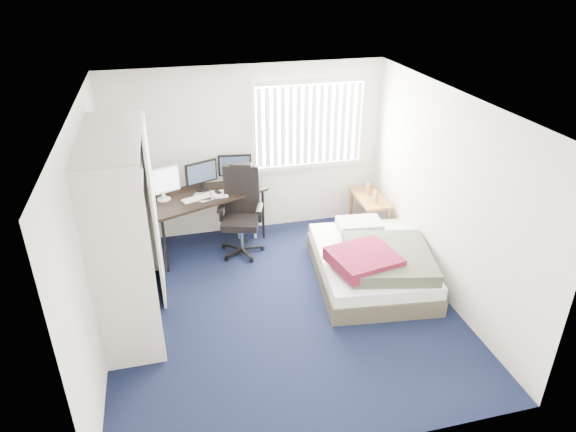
{
  "coord_description": "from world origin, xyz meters",
  "views": [
    {
      "loc": [
        -1.16,
        -4.91,
        3.83
      ],
      "look_at": [
        0.17,
        0.4,
        1.02
      ],
      "focal_mm": 32.0,
      "sensor_mm": 36.0,
      "label": 1
    }
  ],
  "objects_px": {
    "office_chair": "(242,219)",
    "bed": "(372,263)",
    "nightstand": "(370,201)",
    "desk": "(203,191)"
  },
  "relations": [
    {
      "from": "desk",
      "to": "office_chair",
      "type": "bearing_deg",
      "value": -31.43
    },
    {
      "from": "office_chair",
      "to": "nightstand",
      "type": "xyz_separation_m",
      "value": [
        1.99,
        0.13,
        -0.0
      ]
    },
    {
      "from": "bed",
      "to": "office_chair",
      "type": "bearing_deg",
      "value": 141.39
    },
    {
      "from": "desk",
      "to": "bed",
      "type": "distance_m",
      "value": 2.55
    },
    {
      "from": "desk",
      "to": "nightstand",
      "type": "bearing_deg",
      "value": -3.84
    },
    {
      "from": "office_chair",
      "to": "bed",
      "type": "bearing_deg",
      "value": -38.61
    },
    {
      "from": "desk",
      "to": "nightstand",
      "type": "height_order",
      "value": "desk"
    },
    {
      "from": "office_chair",
      "to": "bed",
      "type": "relative_size",
      "value": 0.65
    },
    {
      "from": "office_chair",
      "to": "nightstand",
      "type": "relative_size",
      "value": 1.57
    },
    {
      "from": "desk",
      "to": "office_chair",
      "type": "relative_size",
      "value": 1.45
    }
  ]
}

